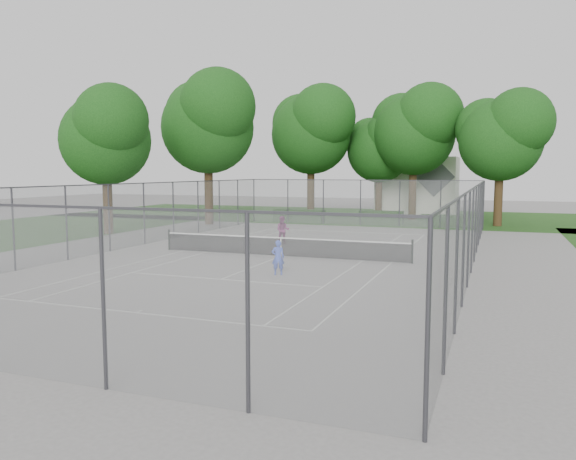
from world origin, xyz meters
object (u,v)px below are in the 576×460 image
(house, at_px, (418,177))
(girl_player, at_px, (278,257))
(woman_player, at_px, (283,230))
(tennis_net, at_px, (281,246))

(house, xyz_separation_m, girl_player, (-1.02, -33.87, -2.95))
(woman_player, bearing_deg, house, 65.71)
(house, distance_m, girl_player, 34.02)
(tennis_net, relative_size, woman_player, 8.03)
(house, distance_m, woman_player, 25.31)
(girl_player, relative_size, woman_player, 0.88)
(house, bearing_deg, woman_player, -99.86)
(tennis_net, bearing_deg, house, 84.69)
(tennis_net, height_order, house, house)
(house, height_order, girl_player, house)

